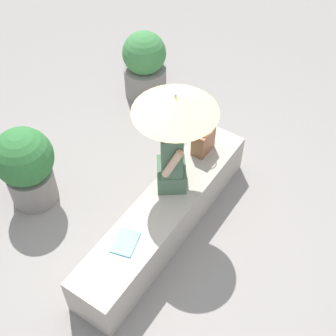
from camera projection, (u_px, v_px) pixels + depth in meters
name	position (u px, v px, depth m)	size (l,w,h in m)	color
ground_plane	(165.00, 230.00, 4.89)	(14.00, 14.00, 0.00)	gray
stone_bench	(165.00, 217.00, 4.71)	(2.43, 0.49, 0.47)	#A8A093
person_seated	(172.00, 155.00, 4.43)	(0.50, 0.44, 0.90)	#47664C
parasol	(175.00, 104.00, 4.03)	(0.78, 0.78, 1.09)	#B7B7BC
handbag_black	(203.00, 140.00, 4.90)	(0.26, 0.19, 0.31)	brown
magazine	(125.00, 242.00, 4.23)	(0.28, 0.20, 0.01)	#339ED1
planter_near	(26.00, 166.00, 4.80)	(0.62, 0.62, 0.95)	gray
planter_far	(145.00, 65.00, 6.05)	(0.56, 0.56, 0.91)	gray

